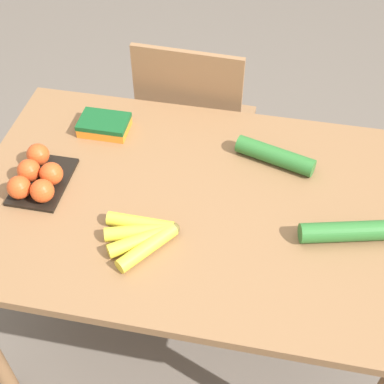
{
  "coord_description": "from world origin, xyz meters",
  "views": [
    {
      "loc": [
        0.2,
        -1.01,
        1.9
      ],
      "look_at": [
        0.0,
        0.0,
        0.8
      ],
      "focal_mm": 50.0,
      "sensor_mm": 36.0,
      "label": 1
    }
  ],
  "objects_px": {
    "chair": "(195,134)",
    "carrot_bag": "(104,124)",
    "banana_bunch": "(143,235)",
    "cucumber_far": "(345,232)",
    "tomato_pack": "(37,176)",
    "cucumber_near": "(275,156)"
  },
  "relations": [
    {
      "from": "banana_bunch",
      "to": "tomato_pack",
      "type": "relative_size",
      "value": 0.93
    },
    {
      "from": "tomato_pack",
      "to": "carrot_bag",
      "type": "bearing_deg",
      "value": 67.57
    },
    {
      "from": "banana_bunch",
      "to": "carrot_bag",
      "type": "height_order",
      "value": "carrot_bag"
    },
    {
      "from": "tomato_pack",
      "to": "carrot_bag",
      "type": "distance_m",
      "value": 0.3
    },
    {
      "from": "carrot_bag",
      "to": "chair",
      "type": "bearing_deg",
      "value": 57.69
    },
    {
      "from": "carrot_bag",
      "to": "cucumber_near",
      "type": "xyz_separation_m",
      "value": [
        0.55,
        -0.04,
        0.0
      ]
    },
    {
      "from": "chair",
      "to": "carrot_bag",
      "type": "xyz_separation_m",
      "value": [
        -0.23,
        -0.36,
        0.31
      ]
    },
    {
      "from": "chair",
      "to": "tomato_pack",
      "type": "xyz_separation_m",
      "value": [
        -0.34,
        -0.63,
        0.32
      ]
    },
    {
      "from": "cucumber_near",
      "to": "tomato_pack",
      "type": "bearing_deg",
      "value": -160.92
    },
    {
      "from": "banana_bunch",
      "to": "carrot_bag",
      "type": "distance_m",
      "value": 0.47
    },
    {
      "from": "cucumber_far",
      "to": "banana_bunch",
      "type": "bearing_deg",
      "value": -168.19
    },
    {
      "from": "chair",
      "to": "banana_bunch",
      "type": "bearing_deg",
      "value": 93.13
    },
    {
      "from": "banana_bunch",
      "to": "cucumber_far",
      "type": "xyz_separation_m",
      "value": [
        0.52,
        0.11,
        0.01
      ]
    },
    {
      "from": "chair",
      "to": "carrot_bag",
      "type": "bearing_deg",
      "value": 60.16
    },
    {
      "from": "banana_bunch",
      "to": "tomato_pack",
      "type": "height_order",
      "value": "tomato_pack"
    },
    {
      "from": "cucumber_near",
      "to": "cucumber_far",
      "type": "bearing_deg",
      "value": -50.99
    },
    {
      "from": "cucumber_near",
      "to": "banana_bunch",
      "type": "bearing_deg",
      "value": -130.58
    },
    {
      "from": "tomato_pack",
      "to": "cucumber_near",
      "type": "xyz_separation_m",
      "value": [
        0.66,
        0.23,
        -0.01
      ]
    },
    {
      "from": "chair",
      "to": "tomato_pack",
      "type": "distance_m",
      "value": 0.79
    },
    {
      "from": "chair",
      "to": "cucumber_near",
      "type": "relative_size",
      "value": 3.81
    },
    {
      "from": "banana_bunch",
      "to": "carrot_bag",
      "type": "bearing_deg",
      "value": 119.96
    },
    {
      "from": "banana_bunch",
      "to": "tomato_pack",
      "type": "xyz_separation_m",
      "value": [
        -0.35,
        0.14,
        0.02
      ]
    }
  ]
}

